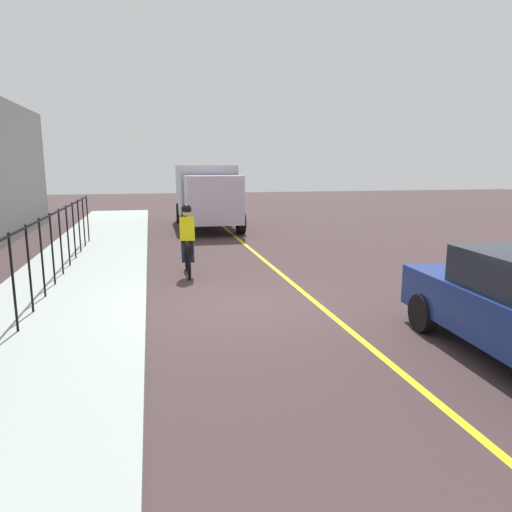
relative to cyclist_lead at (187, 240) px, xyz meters
The scene contains 6 objects.
ground_plane 3.11m from the cyclist_lead, 165.10° to the right, with size 80.00×80.00×0.00m, color #403031.
lane_line_centre 3.83m from the cyclist_lead, 140.55° to the right, with size 36.00×0.12×0.01m, color yellow.
sidewalk 3.99m from the cyclist_lead, 137.48° to the left, with size 40.00×3.20×0.15m, color #A2AEA5.
iron_fence 3.58m from the cyclist_lead, 121.69° to the left, with size 14.59×0.04×1.60m.
cyclist_lead is the anchor object (origin of this frame).
box_truck_background 9.69m from the cyclist_lead, ahead, with size 6.73×2.58×2.78m.
Camera 1 is at (-8.92, 1.63, 2.77)m, focal length 32.92 mm.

